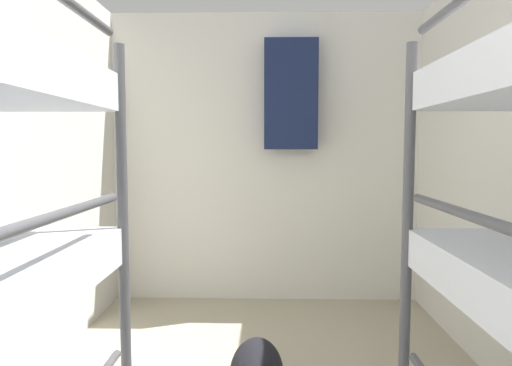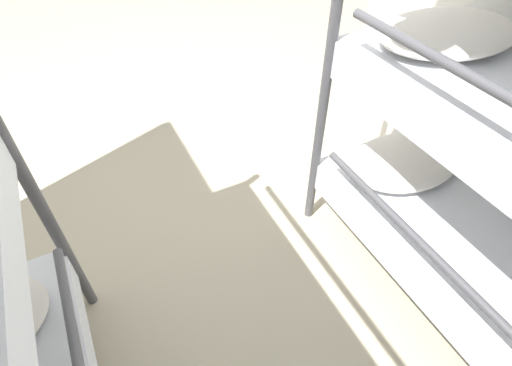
# 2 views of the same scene
# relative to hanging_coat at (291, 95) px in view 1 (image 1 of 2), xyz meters

# --- Properties ---
(wall_back) EXTENTS (2.74, 0.06, 2.47)m
(wall_back) POSITION_rel_hanging_coat_xyz_m (-0.21, 0.15, -0.53)
(wall_back) COLOR silver
(wall_back) RESTS_ON ground_plane
(hanging_coat) EXTENTS (0.44, 0.12, 0.90)m
(hanging_coat) POSITION_rel_hanging_coat_xyz_m (0.00, 0.00, 0.00)
(hanging_coat) COLOR #192347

